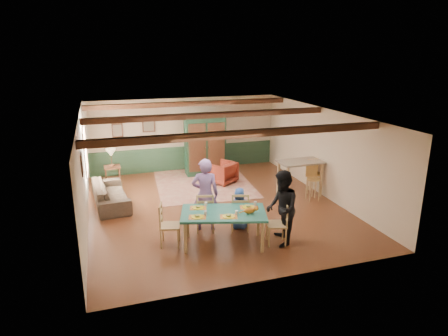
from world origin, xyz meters
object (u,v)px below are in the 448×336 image
object	(u,v)px
armchair	(222,173)
counter_table	(300,178)
dining_chair_end_left	(170,225)
person_child	(239,208)
dining_table	(224,228)
dining_chair_far_left	(205,211)
armoire	(205,144)
end_table	(113,176)
dining_chair_end_right	(277,223)
dining_chair_far_right	(240,211)
bar_stool_left	(313,183)
person_woman	(282,208)
sofa	(111,194)
bar_stool_right	(315,178)
person_man	(205,194)
table_lamp	(111,158)
cat	(250,210)

from	to	relation	value
armchair	counter_table	size ratio (longest dim) A/B	0.61
dining_chair_end_left	person_child	bearing A→B (deg)	-62.70
dining_table	dining_chair_far_left	xyz separation A→B (m)	(-0.20, 0.86, 0.11)
dining_table	armoire	xyz separation A→B (m)	(1.04, 5.47, 0.71)
armchair	end_table	size ratio (longest dim) A/B	1.26
dining_chair_end_left	dining_chair_end_right	size ratio (longest dim) A/B	1.00
dining_chair_far_right	end_table	size ratio (longest dim) A/B	1.57
armchair	bar_stool_left	bearing A→B (deg)	99.08
dining_chair_end_left	bar_stool_left	world-z (taller)	bar_stool_left
person_woman	sofa	distance (m)	5.29
armchair	bar_stool_right	distance (m)	3.11
dining_chair_far_left	person_woman	distance (m)	1.97
dining_table	person_man	size ratio (longest dim) A/B	1.04
armchair	table_lamp	distance (m)	3.73
dining_chair_far_left	person_woman	size ratio (longest dim) A/B	0.58
person_man	person_woman	size ratio (longest dim) A/B	1.05
person_woman	armchair	distance (m)	4.68
armoire	counter_table	distance (m)	3.81
armoire	table_lamp	distance (m)	3.30
person_man	counter_table	xyz separation A→B (m)	(3.41, 1.47, -0.37)
dining_table	cat	world-z (taller)	cat
cat	armoire	distance (m)	5.76
bar_stool_left	sofa	bearing A→B (deg)	172.24
dining_table	cat	distance (m)	0.78
dining_chair_end_right	armchair	xyz separation A→B (m)	(0.13, 4.62, -0.14)
end_table	bar_stool_right	size ratio (longest dim) A/B	0.58
dining_chair_far_right	armchair	bearing A→B (deg)	-84.94
armchair	sofa	distance (m)	3.82
armchair	table_lamp	xyz separation A→B (m)	(-3.57, 0.92, 0.58)
dining_table	armchair	xyz separation A→B (m)	(1.32, 4.28, -0.03)
bar_stool_left	armchair	bearing A→B (deg)	138.15
dining_table	bar_stool_right	distance (m)	4.37
cat	dining_chair_end_right	bearing A→B (deg)	9.46
dining_chair_end_right	end_table	world-z (taller)	dining_chair_end_right
table_lamp	person_child	bearing A→B (deg)	-57.24
person_man	armoire	distance (m)	4.69
person_man	armoire	size ratio (longest dim) A/B	0.83
armoire	counter_table	bearing A→B (deg)	-52.55
sofa	counter_table	size ratio (longest dim) A/B	1.69
armoire	bar_stool_left	distance (m)	4.32
counter_table	person_woman	bearing A→B (deg)	-125.05
armoire	sofa	distance (m)	4.09
dining_chair_far_left	dining_chair_end_right	world-z (taller)	same
dining_table	dining_chair_end_left	distance (m)	1.24
dining_chair_far_right	person_woman	distance (m)	1.25
dining_table	bar_stool_left	distance (m)	3.93
armoire	table_lamp	world-z (taller)	armoire
dining_chair_far_right	dining_chair_end_left	world-z (taller)	same
sofa	bar_stool_right	xyz separation A→B (m)	(6.11, -1.08, 0.23)
dining_chair_far_right	dining_chair_end_right	distance (m)	1.11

